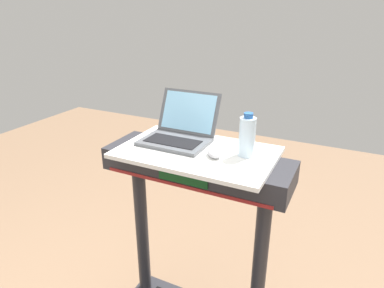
% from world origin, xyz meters
% --- Properties ---
extents(desk_board, '(0.72, 0.45, 0.02)m').
position_xyz_m(desk_board, '(0.00, 0.70, 1.12)').
color(desk_board, white).
rests_on(desk_board, treadmill_base).
extents(laptop, '(0.32, 0.31, 0.22)m').
position_xyz_m(laptop, '(-0.13, 0.78, 1.18)').
color(laptop, '#515459').
rests_on(laptop, desk_board).
extents(computer_mouse, '(0.11, 0.12, 0.03)m').
position_xyz_m(computer_mouse, '(0.10, 0.67, 1.15)').
color(computer_mouse, '#B2B2B7').
rests_on(computer_mouse, desk_board).
extents(water_bottle, '(0.07, 0.07, 0.20)m').
position_xyz_m(water_bottle, '(0.22, 0.75, 1.22)').
color(water_bottle, silver).
rests_on(water_bottle, desk_board).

